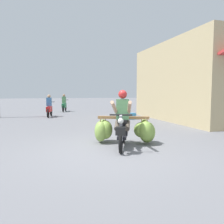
{
  "coord_description": "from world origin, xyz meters",
  "views": [
    {
      "loc": [
        -1.54,
        -5.42,
        1.5
      ],
      "look_at": [
        0.45,
        1.32,
        0.9
      ],
      "focal_mm": 35.96,
      "sensor_mm": 36.0,
      "label": 1
    }
  ],
  "objects_px": {
    "motorbike_main_loaded": "(125,129)",
    "motorbike_distant_ahead_left": "(64,105)",
    "motorbike_distant_ahead_right": "(49,108)",
    "produce_crate": "(130,116)"
  },
  "relations": [
    {
      "from": "motorbike_distant_ahead_right",
      "to": "produce_crate",
      "type": "xyz_separation_m",
      "value": [
        4.39,
        -2.6,
        -0.39
      ]
    },
    {
      "from": "motorbike_main_loaded",
      "to": "motorbike_distant_ahead_left",
      "type": "relative_size",
      "value": 1.26
    },
    {
      "from": "motorbike_distant_ahead_left",
      "to": "motorbike_distant_ahead_right",
      "type": "distance_m",
      "value": 4.08
    },
    {
      "from": "motorbike_distant_ahead_right",
      "to": "produce_crate",
      "type": "bearing_deg",
      "value": -30.62
    },
    {
      "from": "motorbike_main_loaded",
      "to": "motorbike_distant_ahead_left",
      "type": "height_order",
      "value": "motorbike_main_loaded"
    },
    {
      "from": "motorbike_main_loaded",
      "to": "motorbike_distant_ahead_left",
      "type": "distance_m",
      "value": 12.27
    },
    {
      "from": "motorbike_distant_ahead_right",
      "to": "motorbike_main_loaded",
      "type": "bearing_deg",
      "value": -76.49
    },
    {
      "from": "motorbike_distant_ahead_right",
      "to": "motorbike_distant_ahead_left",
      "type": "bearing_deg",
      "value": 72.8
    },
    {
      "from": "motorbike_main_loaded",
      "to": "motorbike_distant_ahead_right",
      "type": "distance_m",
      "value": 8.58
    },
    {
      "from": "motorbike_distant_ahead_left",
      "to": "motorbike_distant_ahead_right",
      "type": "relative_size",
      "value": 0.99
    }
  ]
}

